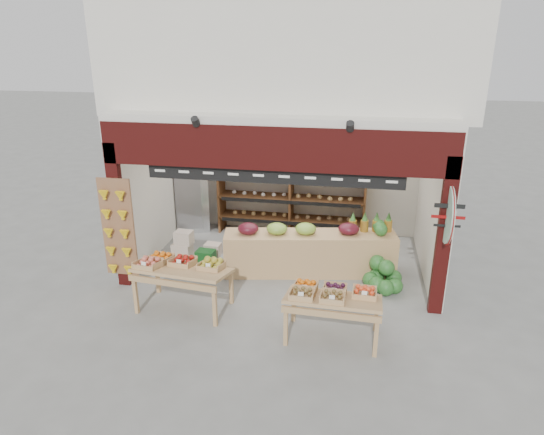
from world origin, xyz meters
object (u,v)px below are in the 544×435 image
Objects in this scene: cardboard_stack at (194,249)px; display_table_left at (179,266)px; display_table_right at (330,295)px; watermelon_pile at (383,278)px; back_shelving at (291,182)px; mid_counter at (309,251)px; refrigerator at (193,193)px.

display_table_left is at bearing -78.20° from cardboard_stack.
watermelon_pile is (0.86, 1.69, -0.49)m from display_table_right.
mid_counter is (0.63, -1.92, -0.79)m from back_shelving.
back_shelving is 2.17m from mid_counter.
mid_counter reaches higher than display_table_left.
display_table_left reaches higher than cardboard_stack.
display_table_right is at bearing -73.89° from back_shelving.
mid_counter is 2.08× the size of display_table_left.
display_table_left is at bearing -160.01° from watermelon_pile.
back_shelving is 2.66m from cardboard_stack.
back_shelving is at bearing 108.29° from mid_counter.
cardboard_stack is (-1.75, -1.72, -1.02)m from back_shelving.
mid_counter is at bearing 163.85° from watermelon_pile.
watermelon_pile is (4.32, -2.24, -0.68)m from refrigerator.
refrigerator is 2.42× the size of watermelon_pile.
cardboard_stack is at bearing 101.80° from display_table_left.
display_table_right is at bearing -38.20° from cardboard_stack.
mid_counter reaches higher than cardboard_stack.
display_table_left is (-1.37, -3.55, -0.50)m from back_shelving.
back_shelving is at bearing 131.00° from watermelon_pile.
mid_counter is at bearing -4.76° from cardboard_stack.
watermelon_pile is (1.38, -0.40, -0.23)m from mid_counter.
mid_counter is (2.38, -0.20, 0.23)m from cardboard_stack.
back_shelving is at bearing -17.19° from refrigerator.
mid_counter is 4.50× the size of watermelon_pile.
display_table_left is (0.94, -3.47, -0.15)m from refrigerator.
display_table_left is at bearing 169.68° from display_table_right.
display_table_right is at bearing -10.32° from display_table_left.
display_table_right is 1.96m from watermelon_pile.
back_shelving reaches higher than display_table_left.
display_table_right is at bearing -75.93° from mid_counter.
cardboard_stack is at bearing -90.38° from refrigerator.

